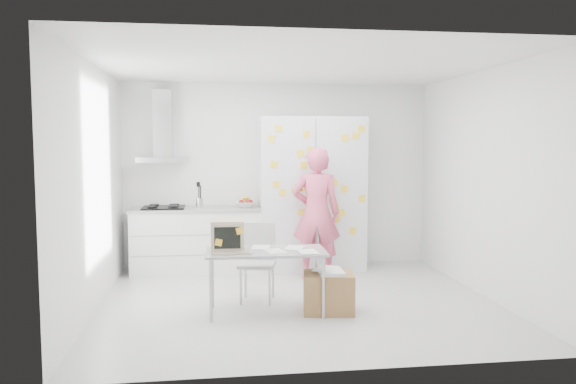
{
  "coord_description": "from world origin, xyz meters",
  "views": [
    {
      "loc": [
        -0.97,
        -6.28,
        1.83
      ],
      "look_at": [
        -0.02,
        0.75,
        1.21
      ],
      "focal_mm": 35.0,
      "sensor_mm": 36.0,
      "label": 1
    }
  ],
  "objects": [
    {
      "name": "walls",
      "position": [
        0.0,
        0.72,
        1.35
      ],
      "size": [
        4.52,
        4.01,
        2.7
      ],
      "color": "white",
      "rests_on": "ground"
    },
    {
      "name": "counter_run",
      "position": [
        -1.2,
        1.7,
        0.47
      ],
      "size": [
        1.84,
        0.63,
        1.28
      ],
      "color": "white",
      "rests_on": "ground"
    },
    {
      "name": "range_hood",
      "position": [
        -1.65,
        1.84,
        1.96
      ],
      "size": [
        0.7,
        0.48,
        1.01
      ],
      "color": "silver",
      "rests_on": "walls"
    },
    {
      "name": "floor",
      "position": [
        0.0,
        0.0,
        -0.01
      ],
      "size": [
        4.5,
        4.0,
        0.02
      ],
      "primitive_type": "cube",
      "color": "silver",
      "rests_on": "ground"
    },
    {
      "name": "cardboard_box",
      "position": [
        0.27,
        -0.43,
        0.22
      ],
      "size": [
        0.59,
        0.5,
        0.47
      ],
      "rotation": [
        0.0,
        0.0,
        -0.14
      ],
      "color": "olive",
      "rests_on": "ground"
    },
    {
      "name": "tall_cabinet",
      "position": [
        0.45,
        1.67,
        1.1
      ],
      "size": [
        1.5,
        0.68,
        2.2
      ],
      "color": "silver",
      "rests_on": "ground"
    },
    {
      "name": "person",
      "position": [
        0.41,
        1.1,
        0.89
      ],
      "size": [
        0.71,
        0.53,
        1.78
      ],
      "primitive_type": "imported",
      "rotation": [
        0.0,
        0.0,
        2.97
      ],
      "color": "#E0577A",
      "rests_on": "ground"
    },
    {
      "name": "ceiling",
      "position": [
        0.0,
        0.0,
        2.7
      ],
      "size": [
        4.5,
        4.0,
        0.02
      ],
      "primitive_type": "cube",
      "color": "white",
      "rests_on": "walls"
    },
    {
      "name": "desk",
      "position": [
        -0.67,
        -0.34,
        0.77
      ],
      "size": [
        1.29,
        0.68,
        1.01
      ],
      "rotation": [
        0.0,
        0.0,
        -0.03
      ],
      "color": "#989EA1",
      "rests_on": "ground"
    },
    {
      "name": "chair",
      "position": [
        -0.45,
        0.15,
        0.51
      ],
      "size": [
        0.49,
        0.49,
        0.9
      ],
      "rotation": [
        0.0,
        0.0,
        -0.23
      ],
      "color": "#BBBCB9",
      "rests_on": "ground"
    }
  ]
}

